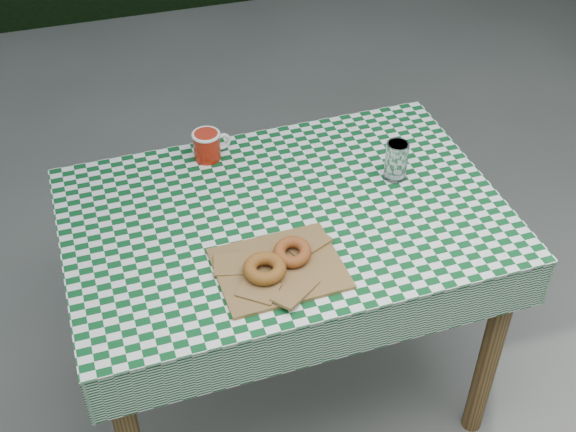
# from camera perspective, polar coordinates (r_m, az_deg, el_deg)

# --- Properties ---
(ground) EXTENTS (60.00, 60.00, 0.00)m
(ground) POSITION_cam_1_polar(r_m,az_deg,el_deg) (2.55, -4.17, -12.65)
(ground) COLOR #575852
(ground) RESTS_ON ground
(table) EXTENTS (1.16, 0.79, 0.75)m
(table) POSITION_cam_1_polar(r_m,az_deg,el_deg) (2.25, -0.22, -7.15)
(table) COLOR #50311B
(table) RESTS_ON ground
(tablecloth) EXTENTS (1.18, 0.81, 0.01)m
(tablecloth) POSITION_cam_1_polar(r_m,az_deg,el_deg) (1.99, -0.24, 0.22)
(tablecloth) COLOR #0B461D
(tablecloth) RESTS_ON table
(paper_bag) EXTENTS (0.31, 0.25, 0.02)m
(paper_bag) POSITION_cam_1_polar(r_m,az_deg,el_deg) (1.82, -0.67, -3.95)
(paper_bag) COLOR brown
(paper_bag) RESTS_ON tablecloth
(bagel_front) EXTENTS (0.12, 0.12, 0.03)m
(bagel_front) POSITION_cam_1_polar(r_m,az_deg,el_deg) (1.78, -1.79, -4.02)
(bagel_front) COLOR #92571E
(bagel_front) RESTS_ON paper_bag
(bagel_back) EXTENTS (0.13, 0.13, 0.03)m
(bagel_back) POSITION_cam_1_polar(r_m,az_deg,el_deg) (1.82, 0.33, -2.75)
(bagel_back) COLOR brown
(bagel_back) RESTS_ON paper_bag
(coffee_mug) EXTENTS (0.18, 0.18, 0.09)m
(coffee_mug) POSITION_cam_1_polar(r_m,az_deg,el_deg) (2.16, -6.20, 5.34)
(coffee_mug) COLOR #9F1A0A
(coffee_mug) RESTS_ON tablecloth
(drinking_glass) EXTENTS (0.08, 0.08, 0.11)m
(drinking_glass) POSITION_cam_1_polar(r_m,az_deg,el_deg) (2.09, 8.25, 4.19)
(drinking_glass) COLOR silver
(drinking_glass) RESTS_ON tablecloth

